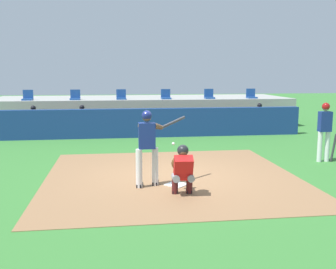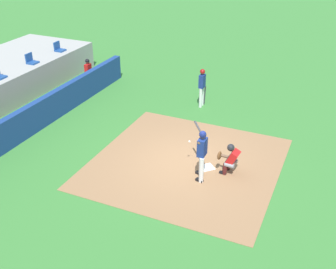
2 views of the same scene
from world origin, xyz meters
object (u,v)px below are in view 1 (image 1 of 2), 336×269
at_px(on_deck_batter, 325,128).
at_px(stadium_seat_4, 209,96).
at_px(stadium_seat_0, 28,97).
at_px(stadium_seat_3, 166,96).
at_px(catcher_crouched, 182,168).
at_px(home_plate, 177,184).
at_px(stadium_seat_2, 121,97).
at_px(dugout_player_1, 82,120).
at_px(stadium_seat_5, 251,96).
at_px(batter_at_plate, 148,143).
at_px(dugout_player_0, 33,121).
at_px(stadium_seat_1, 75,97).
at_px(dugout_player_2, 260,117).

relative_size(on_deck_batter, stadium_seat_4, 3.72).
distance_m(stadium_seat_0, stadium_seat_3, 6.50).
bearing_deg(catcher_crouched, home_plate, 90.39).
xyz_separation_m(stadium_seat_2, stadium_seat_4, (4.33, 0.00, 0.00)).
relative_size(dugout_player_1, stadium_seat_5, 2.71).
bearing_deg(batter_at_plate, dugout_player_0, 116.97).
xyz_separation_m(on_deck_batter, stadium_seat_1, (-8.06, 8.22, 0.51)).
relative_size(home_plate, batter_at_plate, 0.24).
bearing_deg(stadium_seat_0, dugout_player_1, -37.92).
bearing_deg(on_deck_batter, stadium_seat_4, 100.74).
relative_size(batter_at_plate, stadium_seat_2, 3.76).
relative_size(dugout_player_0, dugout_player_2, 1.00).
xyz_separation_m(batter_at_plate, stadium_seat_0, (-4.74, 10.18, 0.50)).
relative_size(dugout_player_1, stadium_seat_4, 2.71).
distance_m(catcher_crouched, stadium_seat_0, 12.25).
height_order(dugout_player_2, stadium_seat_5, stadium_seat_5).
relative_size(dugout_player_2, stadium_seat_5, 2.71).
bearing_deg(dugout_player_2, home_plate, -122.28).
relative_size(batter_at_plate, stadium_seat_1, 3.76).
height_order(batter_at_plate, dugout_player_2, batter_at_plate).
height_order(stadium_seat_1, stadium_seat_2, same).
distance_m(home_plate, stadium_seat_2, 10.35).
bearing_deg(stadium_seat_4, stadium_seat_2, 180.00).
distance_m(dugout_player_2, stadium_seat_5, 2.23).
relative_size(dugout_player_1, dugout_player_2, 1.00).
bearing_deg(dugout_player_2, stadium_seat_3, 153.39).
bearing_deg(home_plate, stadium_seat_1, 107.71).
bearing_deg(on_deck_batter, dugout_player_2, 86.90).
relative_size(catcher_crouched, dugout_player_1, 1.42).
xyz_separation_m(stadium_seat_1, stadium_seat_4, (6.50, 0.00, 0.00)).
distance_m(home_plate, stadium_seat_1, 10.79).
height_order(dugout_player_1, stadium_seat_2, stadium_seat_2).
distance_m(stadium_seat_1, stadium_seat_2, 2.17).
xyz_separation_m(dugout_player_2, stadium_seat_2, (-6.23, 2.03, 0.86)).
bearing_deg(catcher_crouched, dugout_player_1, 107.50).
distance_m(catcher_crouched, stadium_seat_3, 11.04).
xyz_separation_m(on_deck_batter, stadium_seat_0, (-10.23, 8.22, 0.51)).
distance_m(catcher_crouched, dugout_player_0, 10.13).
xyz_separation_m(on_deck_batter, dugout_player_2, (0.34, 6.18, -0.35)).
bearing_deg(batter_at_plate, dugout_player_2, 54.46).
height_order(home_plate, stadium_seat_5, stadium_seat_5).
xyz_separation_m(on_deck_batter, stadium_seat_2, (-5.89, 8.22, 0.51)).
distance_m(home_plate, batter_at_plate, 1.22).
height_order(catcher_crouched, on_deck_batter, on_deck_batter).
xyz_separation_m(stadium_seat_0, stadium_seat_5, (10.83, 0.00, 0.00)).
bearing_deg(on_deck_batter, catcher_crouched, -150.39).
bearing_deg(dugout_player_2, dugout_player_0, 180.00).
height_order(dugout_player_2, stadium_seat_2, stadium_seat_2).
height_order(stadium_seat_4, stadium_seat_5, same).
height_order(dugout_player_2, stadium_seat_3, stadium_seat_3).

